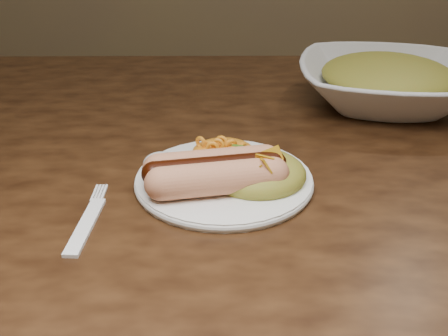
{
  "coord_description": "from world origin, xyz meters",
  "views": [
    {
      "loc": [
        0.03,
        -0.62,
        1.04
      ],
      "look_at": [
        0.04,
        -0.09,
        0.77
      ],
      "focal_mm": 42.0,
      "sensor_mm": 36.0,
      "label": 1
    }
  ],
  "objects_px": {
    "serving_bowl": "(386,84)",
    "table": "(196,210)",
    "plate": "(224,180)",
    "fork": "(86,226)"
  },
  "relations": [
    {
      "from": "plate",
      "to": "fork",
      "type": "relative_size",
      "value": 1.55
    },
    {
      "from": "table",
      "to": "serving_bowl",
      "type": "bearing_deg",
      "value": 29.31
    },
    {
      "from": "serving_bowl",
      "to": "table",
      "type": "bearing_deg",
      "value": -150.69
    },
    {
      "from": "plate",
      "to": "fork",
      "type": "distance_m",
      "value": 0.16
    },
    {
      "from": "table",
      "to": "serving_bowl",
      "type": "xyz_separation_m",
      "value": [
        0.29,
        0.16,
        0.13
      ]
    },
    {
      "from": "table",
      "to": "fork",
      "type": "xyz_separation_m",
      "value": [
        -0.1,
        -0.18,
        0.09
      ]
    },
    {
      "from": "plate",
      "to": "fork",
      "type": "height_order",
      "value": "plate"
    },
    {
      "from": "plate",
      "to": "serving_bowl",
      "type": "relative_size",
      "value": 0.74
    },
    {
      "from": "fork",
      "to": "table",
      "type": "bearing_deg",
      "value": 64.16
    },
    {
      "from": "table",
      "to": "plate",
      "type": "distance_m",
      "value": 0.14
    }
  ]
}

